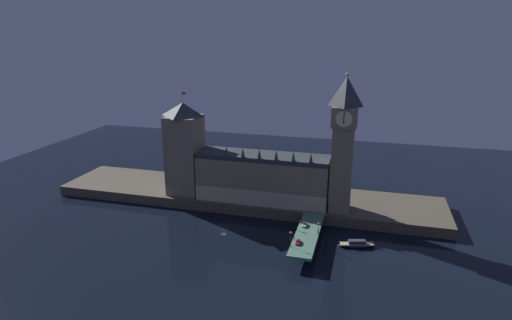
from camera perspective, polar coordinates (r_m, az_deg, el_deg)
The scene contains 15 objects.
ground_plane at distance 216.11m, azimuth -4.37°, elevation -9.23°, with size 400.00×400.00×0.00m, color black.
embankment at distance 248.84m, azimuth -1.37°, elevation -4.85°, with size 220.00×42.00×5.54m.
parliament_hall at distance 232.10m, azimuth 0.94°, elevation -2.34°, with size 71.13×19.51×31.23m.
clock_tower at distance 215.69m, azimuth 11.57°, elevation 2.52°, with size 12.63×12.74×70.29m.
victoria_tower at distance 243.37m, azimuth -9.48°, elevation 1.56°, with size 18.24×18.24×57.76m.
bridge at distance 200.43m, azimuth 6.84°, elevation -10.02°, with size 10.46×46.00×6.26m.
car_northbound_lead at distance 205.67m, azimuth 6.51°, elevation -8.56°, with size 2.00×4.50×1.49m.
car_northbound_trail at distance 189.83m, azimuth 5.64°, elevation -10.83°, with size 1.90×4.45×1.42m.
pedestrian_near_rail at distance 192.68m, azimuth 5.11°, elevation -10.28°, with size 0.38×0.38×1.79m.
pedestrian_mid_walk at distance 200.07m, azimuth 8.25°, elevation -9.31°, with size 0.38×0.38×1.80m.
pedestrian_far_rail at distance 207.60m, azimuth 5.96°, elevation -8.24°, with size 0.38×0.38×1.63m.
street_lamp_near at distance 185.43m, azimuth 4.65°, elevation -10.21°, with size 1.34×0.60×7.07m.
street_lamp_mid at distance 197.54m, azimuth 8.34°, elevation -8.79°, with size 1.34×0.60×5.88m.
street_lamp_far at distance 212.00m, azimuth 6.16°, elevation -6.86°, with size 1.34×0.60×5.85m.
boat_downstream at distance 204.58m, azimuth 13.29°, elevation -10.89°, with size 17.74×8.49×3.23m.
Camera 1 is at (66.79, -182.23, 95.06)m, focal length 30.00 mm.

